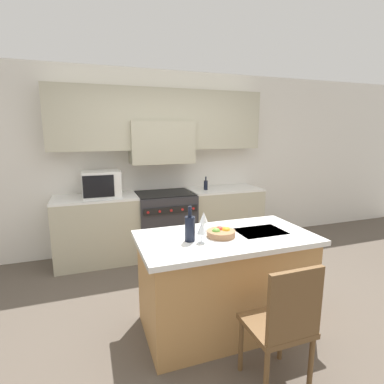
% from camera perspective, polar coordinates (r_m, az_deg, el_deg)
% --- Properties ---
extents(ground_plane, '(10.00, 10.00, 0.00)m').
position_cam_1_polar(ground_plane, '(3.20, 3.41, -22.87)').
color(ground_plane, brown).
extents(back_cabinetry, '(10.00, 0.46, 2.70)m').
position_cam_1_polar(back_cabinetry, '(4.58, -6.26, 8.48)').
color(back_cabinetry, silver).
rests_on(back_cabinetry, ground_plane).
extents(back_counter, '(3.06, 0.62, 0.93)m').
position_cam_1_polar(back_counter, '(4.52, -5.21, -5.85)').
color(back_counter, '#B2AD93').
rests_on(back_counter, ground_plane).
extents(range_stove, '(0.82, 0.70, 0.93)m').
position_cam_1_polar(range_stove, '(4.50, -5.14, -5.95)').
color(range_stove, '#2D2D33').
rests_on(range_stove, ground_plane).
extents(microwave, '(0.50, 0.42, 0.35)m').
position_cam_1_polar(microwave, '(4.25, -16.87, 1.52)').
color(microwave, silver).
rests_on(microwave, back_counter).
extents(kitchen_island, '(1.57, 0.84, 0.89)m').
position_cam_1_polar(kitchen_island, '(2.90, 6.33, -16.48)').
color(kitchen_island, '#B7844C').
rests_on(kitchen_island, ground_plane).
extents(island_chair, '(0.42, 0.40, 0.96)m').
position_cam_1_polar(island_chair, '(2.30, 17.04, -22.54)').
color(island_chair, brown).
rests_on(island_chair, ground_plane).
extents(wine_bottle, '(0.09, 0.09, 0.30)m').
position_cam_1_polar(wine_bottle, '(2.53, -0.41, -6.85)').
color(wine_bottle, black).
rests_on(wine_bottle, kitchen_island).
extents(wine_glass_near, '(0.08, 0.08, 0.18)m').
position_cam_1_polar(wine_glass_near, '(2.50, 1.90, -7.01)').
color(wine_glass_near, white).
rests_on(wine_glass_near, kitchen_island).
extents(wine_glass_far, '(0.08, 0.08, 0.18)m').
position_cam_1_polar(wine_glass_far, '(2.80, 2.24, -4.98)').
color(wine_glass_far, white).
rests_on(wine_glass_far, kitchen_island).
extents(fruit_bowl, '(0.25, 0.25, 0.08)m').
position_cam_1_polar(fruit_bowl, '(2.68, 5.52, -7.74)').
color(fruit_bowl, '#996B47').
rests_on(fruit_bowl, kitchen_island).
extents(oil_bottle_on_counter, '(0.06, 0.06, 0.20)m').
position_cam_1_polar(oil_bottle_on_counter, '(4.57, 2.63, 1.38)').
color(oil_bottle_on_counter, black).
rests_on(oil_bottle_on_counter, back_counter).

